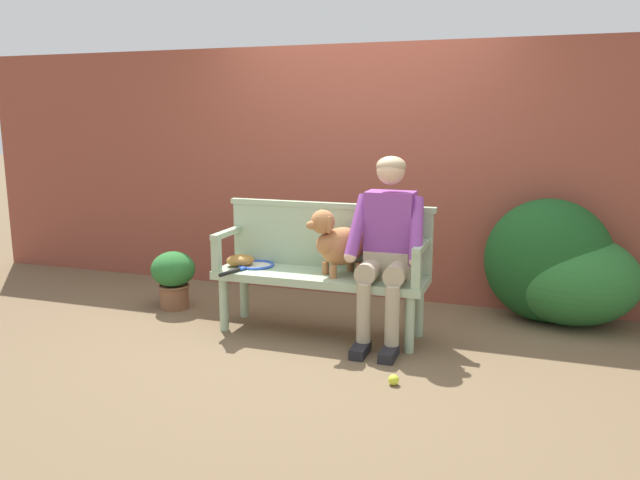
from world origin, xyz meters
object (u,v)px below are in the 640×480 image
object	(u,v)px
garden_bench	(320,282)
person_seated	(387,242)
tennis_racket	(253,265)
tennis_ball	(394,380)
potted_plant	(173,276)
dog_on_bench	(337,242)
baseball_glove	(240,260)

from	to	relation	value
garden_bench	person_seated	xyz separation A→B (m)	(0.51, -0.01, 0.34)
person_seated	tennis_racket	distance (m)	1.09
person_seated	tennis_ball	distance (m)	1.04
person_seated	potted_plant	size ratio (longest dim) A/B	2.73
potted_plant	dog_on_bench	bearing A→B (deg)	-7.84
baseball_glove	tennis_ball	distance (m)	1.65
garden_bench	baseball_glove	size ratio (longest dim) A/B	7.21
garden_bench	person_seated	distance (m)	0.61
dog_on_bench	tennis_racket	world-z (taller)	dog_on_bench
baseball_glove	tennis_ball	bearing A→B (deg)	-64.85
garden_bench	tennis_racket	size ratio (longest dim) A/B	2.73
garden_bench	potted_plant	distance (m)	1.40
garden_bench	dog_on_bench	world-z (taller)	dog_on_bench
tennis_racket	baseball_glove	distance (m)	0.11
dog_on_bench	person_seated	bearing A→B (deg)	1.04
potted_plant	tennis_racket	bearing A→B (deg)	-11.70
tennis_ball	potted_plant	distance (m)	2.32
dog_on_bench	tennis_ball	bearing A→B (deg)	-50.67
garden_bench	person_seated	world-z (taller)	person_seated
tennis_ball	person_seated	bearing A→B (deg)	106.98
dog_on_bench	tennis_ball	distance (m)	1.16
garden_bench	tennis_racket	world-z (taller)	tennis_racket
baseball_glove	tennis_ball	world-z (taller)	baseball_glove
tennis_ball	baseball_glove	bearing A→B (deg)	151.63
potted_plant	person_seated	bearing A→B (deg)	-6.11
garden_bench	baseball_glove	distance (m)	0.67
baseball_glove	potted_plant	xyz separation A→B (m)	(-0.72, 0.18, -0.23)
dog_on_bench	baseball_glove	world-z (taller)	dog_on_bench
garden_bench	potted_plant	size ratio (longest dim) A/B	3.24
tennis_racket	baseball_glove	world-z (taller)	baseball_glove
person_seated	dog_on_bench	xyz separation A→B (m)	(-0.37, -0.01, -0.02)
garden_bench	baseball_glove	bearing A→B (deg)	179.30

